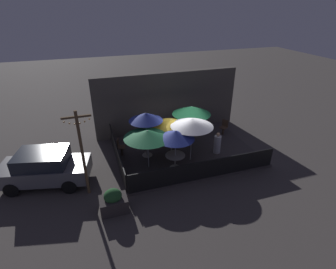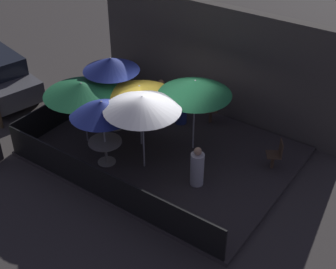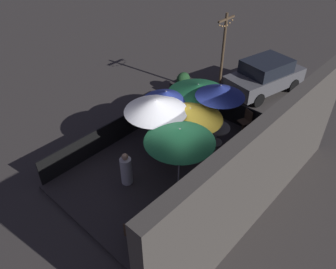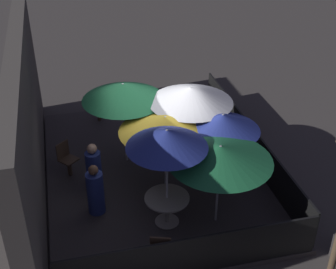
{
  "view_description": "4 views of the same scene",
  "coord_description": "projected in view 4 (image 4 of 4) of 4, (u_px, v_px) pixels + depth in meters",
  "views": [
    {
      "loc": [
        -4.72,
        -11.59,
        7.45
      ],
      "look_at": [
        -0.92,
        0.01,
        1.23
      ],
      "focal_mm": 28.0,
      "sensor_mm": 36.0,
      "label": 1
    },
    {
      "loc": [
        6.66,
        -9.25,
        8.41
      ],
      "look_at": [
        0.47,
        -0.49,
        1.14
      ],
      "focal_mm": 50.0,
      "sensor_mm": 36.0,
      "label": 2
    },
    {
      "loc": [
        6.37,
        5.4,
        7.82
      ],
      "look_at": [
        -0.07,
        -0.49,
        1.28
      ],
      "focal_mm": 35.0,
      "sensor_mm": 36.0,
      "label": 3
    },
    {
      "loc": [
        -9.87,
        2.0,
        7.35
      ],
      "look_at": [
        -0.14,
        -0.37,
        1.24
      ],
      "focal_mm": 50.0,
      "sensor_mm": 36.0,
      "label": 4
    }
  ],
  "objects": [
    {
      "name": "patio_umbrella_0",
      "position": [
        223.0,
        122.0,
        10.84
      ],
      "size": [
        1.79,
        1.79,
        2.04
      ],
      "color": "#B2B2B7",
      "rests_on": "patio_deck"
    },
    {
      "name": "patio_chair_1",
      "position": [
        161.0,
        249.0,
        9.17
      ],
      "size": [
        0.51,
        0.51,
        0.96
      ],
      "rotation": [
        0.0,
        0.0,
        -0.32
      ],
      "color": "#4C3828",
      "rests_on": "patio_deck"
    },
    {
      "name": "patio_deck",
      "position": [
        153.0,
        172.0,
        12.39
      ],
      "size": [
        7.36,
        5.48,
        0.12
      ],
      "color": "#383333",
      "rests_on": "ground_plane"
    },
    {
      "name": "patio_chair_0",
      "position": [
        67.0,
        158.0,
        11.94
      ],
      "size": [
        0.56,
        0.56,
        0.92
      ],
      "rotation": [
        0.0,
        0.0,
        -2.43
      ],
      "color": "#4C3828",
      "rests_on": "patio_deck"
    },
    {
      "name": "ground_plane",
      "position": [
        153.0,
        173.0,
        12.42
      ],
      "size": [
        60.0,
        60.0,
        0.0
      ],
      "primitive_type": "plane",
      "color": "#423D3A"
    },
    {
      "name": "fence_front",
      "position": [
        250.0,
        142.0,
        12.65
      ],
      "size": [
        7.16,
        0.05,
        0.95
      ],
      "color": "black",
      "rests_on": "patio_deck"
    },
    {
      "name": "patio_umbrella_1",
      "position": [
        167.0,
        139.0,
        9.47
      ],
      "size": [
        1.71,
        1.71,
        2.44
      ],
      "color": "#B2B2B7",
      "rests_on": "patio_deck"
    },
    {
      "name": "patio_umbrella_2",
      "position": [
        123.0,
        92.0,
        11.67
      ],
      "size": [
        2.11,
        2.11,
        2.29
      ],
      "color": "#B2B2B7",
      "rests_on": "patio_deck"
    },
    {
      "name": "patio_umbrella_3",
      "position": [
        220.0,
        153.0,
        9.74
      ],
      "size": [
        2.26,
        2.26,
        2.01
      ],
      "color": "#B2B2B7",
      "rests_on": "patio_deck"
    },
    {
      "name": "patio_chair_2",
      "position": [
        97.0,
        105.0,
        14.4
      ],
      "size": [
        0.55,
        0.55,
        0.91
      ],
      "rotation": [
        0.0,
        0.0,
        -2.58
      ],
      "color": "#4C3828",
      "rests_on": "patio_deck"
    },
    {
      "name": "patron_2",
      "position": [
        94.0,
        170.0,
        11.34
      ],
      "size": [
        0.53,
        0.53,
        1.32
      ],
      "rotation": [
        0.0,
        0.0,
        4.04
      ],
      "color": "navy",
      "rests_on": "patio_deck"
    },
    {
      "name": "fence_side_left",
      "position": [
        192.0,
        256.0,
        9.09
      ],
      "size": [
        0.05,
        5.28,
        0.95
      ],
      "color": "black",
      "rests_on": "patio_deck"
    },
    {
      "name": "building_wall",
      "position": [
        27.0,
        126.0,
        10.84
      ],
      "size": [
        8.96,
        0.36,
        3.76
      ],
      "color": "#4C4742",
      "rests_on": "ground_plane"
    },
    {
      "name": "patio_umbrella_4",
      "position": [
        191.0,
        95.0,
        11.44
      ],
      "size": [
        2.1,
        2.1,
        2.31
      ],
      "color": "#B2B2B7",
      "rests_on": "patio_deck"
    },
    {
      "name": "dining_table_0",
      "position": [
        219.0,
        166.0,
        11.49
      ],
      "size": [
        0.96,
        0.96,
        0.73
      ],
      "color": "#9E998E",
      "rests_on": "patio_deck"
    },
    {
      "name": "dining_table_1",
      "position": [
        167.0,
        202.0,
        10.34
      ],
      "size": [
        1.0,
        1.0,
        0.7
      ],
      "color": "#9E998E",
      "rests_on": "patio_deck"
    },
    {
      "name": "patron_1",
      "position": [
        167.0,
        120.0,
        13.57
      ],
      "size": [
        0.49,
        0.49,
        1.19
      ],
      "rotation": [
        0.0,
        0.0,
        2.71
      ],
      "color": "silver",
      "rests_on": "patio_deck"
    },
    {
      "name": "patron_0",
      "position": [
        95.0,
        192.0,
        10.65
      ],
      "size": [
        0.54,
        0.54,
        1.29
      ],
      "rotation": [
        0.0,
        0.0,
        5.75
      ],
      "color": "navy",
      "rests_on": "patio_deck"
    },
    {
      "name": "patio_umbrella_5",
      "position": [
        165.0,
        124.0,
        10.79
      ],
      "size": [
        2.19,
        2.19,
        2.01
      ],
      "color": "#B2B2B7",
      "rests_on": "patio_deck"
    }
  ]
}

